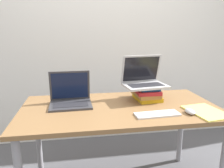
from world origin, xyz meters
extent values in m
cube|color=silver|center=(0.00, 1.40, 1.35)|extent=(8.00, 0.05, 2.70)
cube|color=brown|center=(0.00, 0.39, 0.74)|extent=(1.50, 0.78, 0.03)
cylinder|color=gray|center=(0.69, 0.06, 0.36)|extent=(0.05, 0.05, 0.72)
cylinder|color=gray|center=(-0.69, 0.72, 0.36)|extent=(0.05, 0.05, 0.72)
cylinder|color=gray|center=(0.69, 0.72, 0.36)|extent=(0.05, 0.05, 0.72)
cube|color=#333338|center=(-0.38, 0.46, 0.76)|extent=(0.33, 0.26, 0.02)
cube|color=#232328|center=(-0.38, 0.44, 0.77)|extent=(0.27, 0.14, 0.00)
cube|color=#333338|center=(-0.38, 0.57, 0.89)|extent=(0.32, 0.05, 0.24)
cube|color=#0F1938|center=(-0.38, 0.56, 0.89)|extent=(0.29, 0.04, 0.21)
cube|color=gold|center=(0.26, 0.52, 0.77)|extent=(0.21, 0.24, 0.04)
cube|color=olive|center=(0.24, 0.52, 0.80)|extent=(0.20, 0.26, 0.03)
cube|color=maroon|center=(0.25, 0.53, 0.83)|extent=(0.19, 0.27, 0.03)
cube|color=#235693|center=(0.26, 0.54, 0.86)|extent=(0.16, 0.24, 0.02)
cube|color=#B2B2B7|center=(0.23, 0.51, 0.88)|extent=(0.37, 0.29, 0.02)
cube|color=#232328|center=(0.23, 0.49, 0.89)|extent=(0.30, 0.16, 0.00)
cube|color=#B2B2B7|center=(0.22, 0.60, 1.00)|extent=(0.35, 0.11, 0.24)
cube|color=black|center=(0.22, 0.59, 1.00)|extent=(0.31, 0.09, 0.21)
cube|color=silver|center=(0.22, 0.17, 0.76)|extent=(0.32, 0.13, 0.01)
cube|color=silver|center=(0.22, 0.17, 0.76)|extent=(0.29, 0.11, 0.00)
ellipsoid|color=#B2B2B7|center=(0.45, 0.16, 0.77)|extent=(0.06, 0.10, 0.03)
cube|color=#EFE066|center=(0.58, 0.17, 0.76)|extent=(0.26, 0.34, 0.01)
camera|label=1|loc=(-0.31, -1.17, 1.32)|focal=35.00mm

